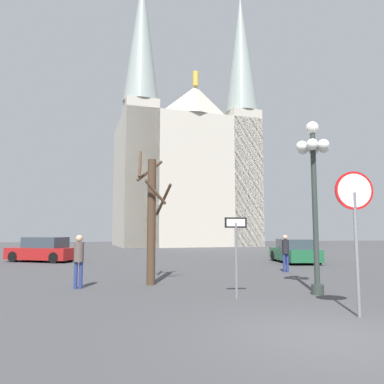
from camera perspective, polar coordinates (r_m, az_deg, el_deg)
The scene contains 10 objects.
ground_plane at distance 7.57m, azimuth 20.24°, elevation -19.93°, with size 120.00×120.00×0.00m, color #424244.
cathedral at distance 48.52m, azimuth -0.95°, elevation 4.04°, with size 18.34×14.56×33.70m.
stop_sign at distance 9.24m, azimuth 23.39°, elevation -2.81°, with size 0.87×0.16×3.22m.
one_way_arrow_sign at distance 10.82m, azimuth 6.66°, elevation -8.06°, with size 0.63×0.07×2.26m.
street_lamp at distance 12.17m, azimuth 17.90°, elevation 2.91°, with size 1.07×0.98×5.26m.
bare_tree at distance 13.55m, azimuth -6.14°, elevation -3.66°, with size 1.28×1.25×4.85m.
parked_car_near_green at distance 23.39m, azimuth 15.27°, elevation -8.68°, with size 2.16×4.19×1.38m.
parked_car_far_red at distance 25.04m, azimuth -21.58°, elevation -8.18°, with size 4.54×3.38×1.49m.
pedestrian_walking at distance 13.13m, azimuth -16.72°, elevation -9.21°, with size 0.32×0.32×1.75m.
pedestrian_standing at distance 18.04m, azimuth 13.95°, elevation -8.42°, with size 0.32×0.32×1.69m.
Camera 1 is at (-3.57, -6.40, 1.88)m, focal length 35.31 mm.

